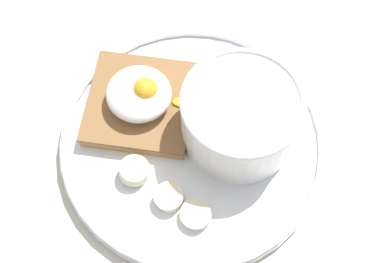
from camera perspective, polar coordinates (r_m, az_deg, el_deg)
ground_plane at (r=54.20cm, az=0.00°, el=-1.84°), size 120.00×120.00×2.00cm
plate at (r=52.56cm, az=0.00°, el=-1.04°), size 26.04×26.04×1.60cm
oatmeal_bowl at (r=49.88cm, az=5.18°, el=1.61°), size 11.30×11.30×6.66cm
toast_slice at (r=53.51cm, az=-5.51°, el=3.00°), size 12.12×12.12×1.53cm
poached_egg at (r=51.74cm, az=-5.57°, el=4.07°), size 8.64×6.27×3.31cm
banana_slice_front at (r=49.55cm, az=-2.41°, el=-7.03°), size 3.73×3.77×1.42cm
banana_slice_left at (r=50.60cm, az=-6.18°, el=-4.19°), size 4.10×4.12×1.68cm
banana_slice_back at (r=49.08cm, az=0.42°, el=-8.82°), size 4.12×4.10×1.42cm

